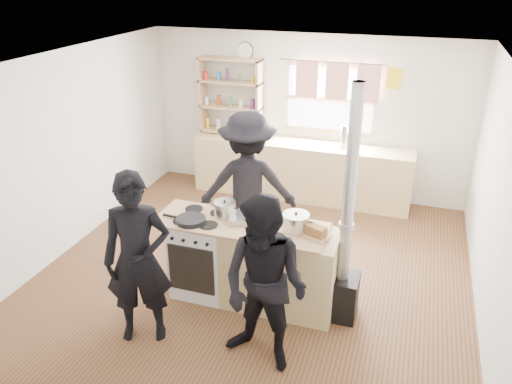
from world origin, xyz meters
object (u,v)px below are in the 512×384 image
at_px(cooking_island, 253,263).
at_px(person_far, 248,186).
at_px(skillet_greens, 191,220).
at_px(thermos, 344,138).
at_px(person_near_left, 138,260).
at_px(bread_board, 315,232).
at_px(person_near_right, 265,286).
at_px(flue_heater, 343,263).
at_px(stockpot_stove, 225,209).
at_px(roast_tray, 247,218).
at_px(stockpot_counter, 296,222).

bearing_deg(cooking_island, person_far, 112.33).
bearing_deg(skillet_greens, person_far, 75.85).
relative_size(thermos, person_near_left, 0.18).
bearing_deg(bread_board, person_near_right, -107.04).
bearing_deg(thermos, flue_heater, -80.36).
distance_m(thermos, stockpot_stove, 2.80).
xyz_separation_m(roast_tray, flue_heater, (1.06, -0.05, -0.32)).
bearing_deg(stockpot_stove, person_far, 91.68).
height_order(roast_tray, stockpot_counter, stockpot_counter).
bearing_deg(person_near_right, skillet_greens, 158.86).
bearing_deg(skillet_greens, stockpot_stove, 39.30).
distance_m(roast_tray, stockpot_counter, 0.54).
bearing_deg(bread_board, flue_heater, 8.18).
bearing_deg(bread_board, cooking_island, 177.95).
relative_size(stockpot_counter, person_far, 0.15).
bearing_deg(stockpot_stove, cooking_island, -15.61).
height_order(cooking_island, person_near_left, person_near_left).
bearing_deg(person_far, flue_heater, 128.18).
xyz_separation_m(roast_tray, bread_board, (0.76, -0.09, 0.01)).
distance_m(stockpot_stove, person_near_right, 1.25).
bearing_deg(person_far, cooking_island, 94.53).
height_order(cooking_island, stockpot_counter, stockpot_counter).
bearing_deg(stockpot_stove, person_near_right, -52.15).
distance_m(cooking_island, person_far, 1.10).
relative_size(cooking_island, flue_heater, 0.79).
bearing_deg(person_far, stockpot_counter, 115.10).
xyz_separation_m(roast_tray, person_near_left, (-0.75, -0.96, -0.09)).
distance_m(stockpot_stove, person_far, 0.83).
xyz_separation_m(bread_board, person_far, (-1.04, 0.95, -0.05)).
xyz_separation_m(flue_heater, person_near_right, (-0.56, -0.90, 0.19)).
xyz_separation_m(cooking_island, bread_board, (0.66, -0.02, 0.51)).
distance_m(stockpot_counter, person_far, 1.22).
xyz_separation_m(cooking_island, person_near_left, (-0.85, -0.90, 0.41)).
bearing_deg(stockpot_counter, roast_tray, 176.46).
height_order(skillet_greens, bread_board, bread_board).
xyz_separation_m(cooking_island, flue_heater, (0.96, 0.02, 0.19)).
bearing_deg(flue_heater, stockpot_stove, 176.52).
height_order(cooking_island, person_near_right, person_near_right).
distance_m(roast_tray, stockpot_stove, 0.27).
distance_m(thermos, person_far, 2.05).
bearing_deg(stockpot_stove, stockpot_counter, -4.57).
xyz_separation_m(person_near_left, person_far, (0.47, 1.82, 0.06)).
xyz_separation_m(flue_heater, person_far, (-1.34, 0.91, 0.28)).
bearing_deg(thermos, person_far, -115.35).
bearing_deg(cooking_island, roast_tray, 143.75).
relative_size(roast_tray, bread_board, 1.29).
distance_m(flue_heater, person_near_left, 2.04).
xyz_separation_m(bread_board, flue_heater, (0.30, 0.04, -0.33)).
bearing_deg(person_near_right, stockpot_counter, 101.07).
bearing_deg(person_near_left, stockpot_stove, 42.02).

